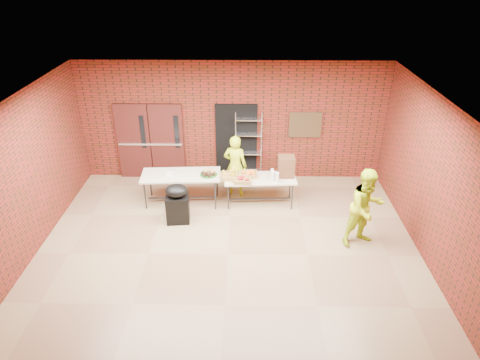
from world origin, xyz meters
name	(u,v)px	position (x,y,z in m)	size (l,w,h in m)	color
room	(227,187)	(0.00, 0.00, 1.60)	(8.08, 7.08, 3.28)	#836346
double_doors	(151,142)	(-2.20, 3.44, 1.05)	(1.78, 0.12, 2.10)	#401412
dark_doorway	(236,142)	(0.10, 3.46, 1.05)	(1.10, 0.06, 2.10)	black
bronze_plaque	(305,125)	(1.90, 3.45, 1.55)	(0.85, 0.04, 0.70)	#3A2B17
wire_rack	(248,148)	(0.43, 3.32, 0.95)	(0.70, 0.23, 1.90)	silver
table_left	(181,177)	(-1.22, 2.08, 0.72)	(1.95, 0.90, 0.78)	tan
table_right	(260,180)	(0.71, 2.06, 0.65)	(1.76, 0.81, 0.71)	tan
basket_bananas	(230,176)	(-0.03, 2.02, 0.77)	(0.46, 0.36, 0.14)	#AD8845
basket_oranges	(249,174)	(0.43, 2.15, 0.77)	(0.41, 0.32, 0.13)	#AD8845
basket_apples	(242,180)	(0.28, 1.84, 0.77)	(0.41, 0.32, 0.13)	#AD8845
muffin_tray	(209,173)	(-0.54, 2.06, 0.83)	(0.42, 0.42, 0.10)	#165418
napkin_box	(169,174)	(-1.49, 2.05, 0.81)	(0.17, 0.11, 0.06)	silver
coffee_dispenser	(286,166)	(1.33, 2.18, 0.97)	(0.39, 0.35, 0.52)	#4F311B
cup_stack_front	(273,176)	(1.00, 1.91, 0.84)	(0.08, 0.08, 0.25)	silver
cup_stack_mid	(277,178)	(1.10, 1.83, 0.84)	(0.09, 0.09, 0.26)	silver
cup_stack_back	(272,173)	(1.00, 2.10, 0.82)	(0.07, 0.07, 0.22)	silver
covered_grill	(177,203)	(-1.20, 1.24, 0.47)	(0.56, 0.48, 0.95)	black
volunteer_woman	(235,166)	(0.09, 2.51, 0.81)	(0.59, 0.39, 1.62)	#B6D117
volunteer_man	(366,208)	(2.86, 0.47, 0.87)	(0.85, 0.66, 1.74)	#B6D117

